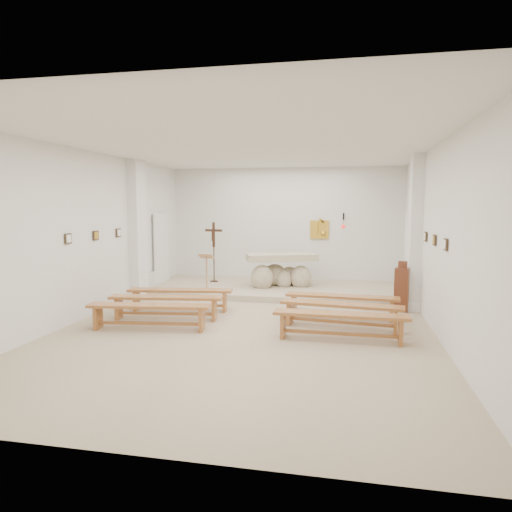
% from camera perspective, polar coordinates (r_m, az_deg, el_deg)
% --- Properties ---
extents(ground, '(7.00, 10.00, 0.00)m').
position_cam_1_polar(ground, '(9.28, -0.68, -8.42)').
color(ground, tan).
rests_on(ground, ground).
extents(wall_left, '(0.02, 10.00, 3.50)m').
position_cam_1_polar(wall_left, '(10.30, -20.06, 2.54)').
color(wall_left, silver).
rests_on(wall_left, ground).
extents(wall_right, '(0.02, 10.00, 3.50)m').
position_cam_1_polar(wall_right, '(8.94, 21.75, 1.96)').
color(wall_right, silver).
rests_on(wall_right, ground).
extents(wall_back, '(7.00, 0.02, 3.50)m').
position_cam_1_polar(wall_back, '(13.91, 3.62, 3.77)').
color(wall_back, silver).
rests_on(wall_back, ground).
extents(ceiling, '(7.00, 10.00, 0.02)m').
position_cam_1_polar(ceiling, '(9.05, -0.71, 13.49)').
color(ceiling, silver).
rests_on(ceiling, wall_back).
extents(sanctuary_platform, '(6.98, 3.00, 0.15)m').
position_cam_1_polar(sanctuary_platform, '(12.62, 2.65, -4.13)').
color(sanctuary_platform, '#B8AA8E').
rests_on(sanctuary_platform, ground).
extents(pilaster_left, '(0.26, 0.55, 3.50)m').
position_cam_1_polar(pilaster_left, '(12.00, -14.59, 3.19)').
color(pilaster_left, white).
rests_on(pilaster_left, ground).
extents(pilaster_right, '(0.26, 0.55, 3.50)m').
position_cam_1_polar(pilaster_right, '(10.89, 19.26, 2.75)').
color(pilaster_right, white).
rests_on(pilaster_right, ground).
extents(gold_wall_relief, '(0.55, 0.04, 0.55)m').
position_cam_1_polar(gold_wall_relief, '(13.78, 7.94, 3.29)').
color(gold_wall_relief, gold).
rests_on(gold_wall_relief, wall_back).
extents(sanctuary_lamp, '(0.11, 0.36, 0.44)m').
position_cam_1_polar(sanctuary_lamp, '(13.49, 10.86, 3.85)').
color(sanctuary_lamp, black).
rests_on(sanctuary_lamp, wall_back).
extents(station_frame_left_front, '(0.03, 0.20, 0.20)m').
position_cam_1_polar(station_frame_left_front, '(9.62, -22.42, 2.03)').
color(station_frame_left_front, '#392919').
rests_on(station_frame_left_front, wall_left).
extents(station_frame_left_mid, '(0.03, 0.20, 0.20)m').
position_cam_1_polar(station_frame_left_mid, '(10.47, -19.39, 2.45)').
color(station_frame_left_mid, '#392919').
rests_on(station_frame_left_mid, wall_left).
extents(station_frame_left_rear, '(0.03, 0.20, 0.20)m').
position_cam_1_polar(station_frame_left_rear, '(11.34, -16.81, 2.80)').
color(station_frame_left_rear, '#392919').
rests_on(station_frame_left_rear, wall_left).
extents(station_frame_right_front, '(0.03, 0.20, 0.20)m').
position_cam_1_polar(station_frame_right_front, '(8.16, 22.61, 1.34)').
color(station_frame_right_front, '#392919').
rests_on(station_frame_right_front, wall_right).
extents(station_frame_right_mid, '(0.03, 0.20, 0.20)m').
position_cam_1_polar(station_frame_right_mid, '(9.14, 21.40, 1.87)').
color(station_frame_right_mid, '#392919').
rests_on(station_frame_right_mid, wall_right).
extents(station_frame_right_rear, '(0.03, 0.20, 0.20)m').
position_cam_1_polar(station_frame_right_rear, '(10.12, 20.43, 2.29)').
color(station_frame_right_rear, '#392919').
rests_on(station_frame_right_rear, wall_right).
extents(radiator_left, '(0.10, 0.85, 0.52)m').
position_cam_1_polar(radiator_left, '(12.81, -13.28, -3.25)').
color(radiator_left, silver).
rests_on(radiator_left, ground).
extents(radiator_right, '(0.10, 0.85, 0.52)m').
position_cam_1_polar(radiator_right, '(11.76, 18.83, -4.27)').
color(radiator_right, silver).
rests_on(radiator_right, ground).
extents(altar, '(2.05, 1.33, 0.99)m').
position_cam_1_polar(altar, '(12.59, 3.11, -2.07)').
color(altar, beige).
rests_on(altar, sanctuary_platform).
extents(lectern, '(0.38, 0.32, 1.03)m').
position_cam_1_polar(lectern, '(11.73, -6.21, -2.07)').
color(lectern, tan).
rests_on(lectern, sanctuary_platform).
extents(crucifix_stand, '(0.52, 0.23, 1.73)m').
position_cam_1_polar(crucifix_stand, '(13.28, -5.30, 1.06)').
color(crucifix_stand, '#3C2113').
rests_on(crucifix_stand, sanctuary_platform).
extents(potted_plant, '(0.57, 0.54, 0.50)m').
position_cam_1_polar(potted_plant, '(13.28, 0.74, -2.18)').
color(potted_plant, '#2B5F26').
rests_on(potted_plant, sanctuary_platform).
extents(donation_pedestal, '(0.37, 0.37, 1.13)m').
position_cam_1_polar(donation_pedestal, '(10.75, 17.78, -3.97)').
color(donation_pedestal, '#5C2F1A').
rests_on(donation_pedestal, ground).
extents(bench_left_front, '(2.37, 0.68, 0.49)m').
position_cam_1_polar(bench_left_front, '(10.43, -9.45, -4.77)').
color(bench_left_front, '#A96631').
rests_on(bench_left_front, ground).
extents(bench_right_front, '(2.36, 0.52, 0.49)m').
position_cam_1_polar(bench_right_front, '(9.77, 10.66, -5.55)').
color(bench_right_front, '#A96631').
rests_on(bench_right_front, ground).
extents(bench_left_second, '(2.37, 0.68, 0.49)m').
position_cam_1_polar(bench_left_second, '(9.68, -11.18, -5.66)').
color(bench_left_second, '#A96631').
rests_on(bench_left_second, ground).
extents(bench_right_second, '(2.37, 0.66, 0.49)m').
position_cam_1_polar(bench_right_second, '(8.96, 10.59, -6.61)').
color(bench_right_second, '#A96631').
rests_on(bench_right_second, ground).
extents(bench_left_third, '(2.37, 0.66, 0.49)m').
position_cam_1_polar(bench_left_third, '(8.95, -13.20, -6.69)').
color(bench_left_third, '#A96631').
rests_on(bench_left_third, ground).
extents(bench_right_third, '(2.34, 0.41, 0.49)m').
position_cam_1_polar(bench_right_third, '(8.17, 10.50, -7.88)').
color(bench_right_third, '#A96631').
rests_on(bench_right_third, ground).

